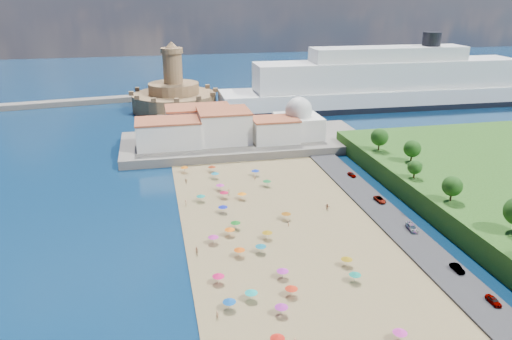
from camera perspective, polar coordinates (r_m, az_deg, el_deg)
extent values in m
plane|color=#071938|center=(118.47, 0.65, -7.85)|extent=(700.00, 700.00, 0.00)
cube|color=#59544C|center=(186.20, -1.29, 3.21)|extent=(90.00, 36.00, 3.00)
cube|color=#59544C|center=(217.26, -8.79, 5.36)|extent=(18.00, 70.00, 2.40)
cube|color=silver|center=(177.75, -9.98, 4.10)|extent=(22.00, 14.00, 9.00)
cube|color=silver|center=(181.10, -3.69, 4.99)|extent=(18.00, 16.00, 11.00)
cube|color=silver|center=(181.12, 2.17, 4.53)|extent=(16.00, 12.00, 8.00)
cube|color=silver|center=(191.84, -6.60, 5.60)|extent=(24.00, 14.00, 10.00)
cube|color=silver|center=(187.45, 4.85, 5.01)|extent=(16.00, 16.00, 8.00)
sphere|color=silver|center=(185.99, 4.90, 6.79)|extent=(10.00, 10.00, 10.00)
cylinder|color=silver|center=(185.16, 4.94, 7.94)|extent=(1.20, 1.20, 1.60)
cylinder|color=#9F764F|center=(245.79, -9.29, 7.71)|extent=(40.00, 40.00, 8.00)
cylinder|color=#9F764F|center=(244.51, -9.38, 9.20)|extent=(24.00, 24.00, 5.00)
cylinder|color=#9F764F|center=(242.94, -9.50, 11.40)|extent=(9.00, 9.00, 14.00)
cylinder|color=#9F764F|center=(241.88, -9.62, 13.32)|extent=(10.40, 10.40, 2.40)
cone|color=#9F764F|center=(241.59, -9.66, 13.95)|extent=(6.00, 6.00, 3.00)
cube|color=black|center=(257.08, 14.44, 7.27)|extent=(163.74, 26.63, 2.63)
cube|color=white|center=(256.35, 14.51, 8.05)|extent=(162.73, 26.21, 9.74)
cube|color=white|center=(254.35, 14.73, 10.55)|extent=(130.19, 21.40, 12.99)
cube|color=white|center=(253.03, 14.93, 12.72)|extent=(76.00, 16.27, 6.50)
cylinder|color=black|center=(262.51, 19.45, 13.94)|extent=(8.66, 8.66, 6.50)
cylinder|color=gray|center=(102.93, 3.05, -11.75)|extent=(0.07, 0.07, 2.00)
cone|color=#A924A1|center=(102.46, 3.06, -11.32)|extent=(2.50, 2.50, 0.60)
cylinder|color=gray|center=(117.41, 1.29, -7.44)|extent=(0.07, 0.07, 2.00)
cone|color=#99700D|center=(116.99, 1.30, -7.05)|extent=(2.50, 2.50, 0.60)
cylinder|color=gray|center=(108.48, 10.31, -10.28)|extent=(0.07, 0.07, 2.00)
cone|color=#8E6D0C|center=(108.03, 10.34, -9.87)|extent=(2.50, 2.50, 0.60)
cylinder|color=gray|center=(144.76, -4.12, -1.99)|extent=(0.07, 0.07, 2.00)
cone|color=#B62799|center=(144.43, -4.13, -1.66)|extent=(2.50, 2.50, 0.60)
cone|color=red|center=(85.55, 2.47, -18.50)|extent=(2.50, 2.50, 0.60)
cylinder|color=gray|center=(137.79, -6.33, -3.24)|extent=(0.07, 0.07, 2.00)
cone|color=#0D7A6E|center=(137.44, -6.34, -2.89)|extent=(2.50, 2.50, 0.60)
cylinder|color=gray|center=(94.18, -3.06, -15.11)|extent=(0.07, 0.07, 2.00)
cone|color=#0B4898|center=(93.67, -3.07, -14.66)|extent=(2.50, 2.50, 0.60)
cylinder|color=gray|center=(110.28, -1.90, -9.40)|extent=(0.07, 0.07, 2.00)
cone|color=#DB4F09|center=(109.84, -1.91, -8.99)|extent=(2.50, 2.50, 0.60)
cylinder|color=gray|center=(115.83, -4.90, -7.92)|extent=(0.07, 0.07, 2.00)
cone|color=#B92790|center=(115.42, -4.91, -7.53)|extent=(2.50, 2.50, 0.60)
cylinder|color=gray|center=(155.69, -0.08, -0.32)|extent=(0.07, 0.07, 2.00)
cone|color=#0D2BAF|center=(155.37, -0.08, -0.01)|extent=(2.50, 2.50, 0.60)
cylinder|color=gray|center=(90.35, 16.09, -17.73)|extent=(0.07, 0.07, 2.00)
cone|color=#C2299A|center=(89.81, 16.15, -17.27)|extent=(2.50, 2.50, 0.60)
cylinder|color=gray|center=(138.50, -1.61, -2.99)|extent=(0.07, 0.07, 2.00)
cone|color=orange|center=(138.15, -1.61, -2.65)|extent=(2.50, 2.50, 0.60)
cylinder|color=gray|center=(153.89, -4.70, -0.64)|extent=(0.07, 0.07, 2.00)
cone|color=#107696|center=(153.57, -4.71, -0.32)|extent=(2.50, 2.50, 0.60)
cylinder|color=gray|center=(159.68, -5.06, 0.13)|extent=(0.07, 0.07, 2.00)
cone|color=maroon|center=(159.38, -5.07, 0.44)|extent=(2.50, 2.50, 0.60)
cylinder|color=gray|center=(101.43, -4.31, -12.31)|extent=(0.07, 0.07, 2.00)
cone|color=#CD104F|center=(100.95, -4.32, -11.88)|extent=(2.50, 2.50, 0.60)
cylinder|color=gray|center=(160.14, -8.17, 0.06)|extent=(0.07, 0.07, 2.00)
cone|color=#D05E09|center=(159.83, -8.19, 0.36)|extent=(2.50, 2.50, 0.60)
cylinder|color=gray|center=(103.51, 11.23, -11.95)|extent=(0.07, 0.07, 2.00)
cone|color=#0D7863|center=(103.04, 11.26, -11.53)|extent=(2.50, 2.50, 0.60)
cylinder|color=gray|center=(147.41, 1.25, -1.52)|extent=(0.07, 0.07, 2.00)
cone|color=#136B2E|center=(147.08, 1.25, -1.20)|extent=(2.50, 2.50, 0.60)
cylinder|color=gray|center=(97.75, 4.06, -13.68)|extent=(0.07, 0.07, 2.00)
cone|color=red|center=(97.25, 4.07, -13.24)|extent=(2.50, 2.50, 0.60)
cylinder|color=gray|center=(92.87, 2.91, -15.68)|extent=(0.07, 0.07, 2.00)
cone|color=#A12297|center=(92.34, 2.92, -15.23)|extent=(2.50, 2.50, 0.60)
cylinder|color=gray|center=(111.60, 0.55, -9.00)|extent=(0.07, 0.07, 2.00)
cone|color=#0E6681|center=(111.17, 0.55, -8.59)|extent=(2.50, 2.50, 0.60)
cylinder|color=gray|center=(130.65, -3.80, -4.50)|extent=(0.07, 0.07, 2.00)
cone|color=#0C17A0|center=(130.28, -3.81, -4.14)|extent=(2.50, 2.50, 0.60)
cylinder|color=gray|center=(118.93, -3.02, -7.09)|extent=(0.07, 0.07, 2.00)
cone|color=orange|center=(118.52, -3.03, -6.70)|extent=(2.50, 2.50, 0.60)
cylinder|color=gray|center=(126.84, 3.46, -5.28)|extent=(0.07, 0.07, 2.00)
cone|color=#8A4C0C|center=(126.46, 3.47, -4.91)|extent=(2.50, 2.50, 0.60)
cylinder|color=gray|center=(122.11, -2.35, -6.31)|extent=(0.07, 0.07, 2.00)
cone|color=#126A1A|center=(121.71, -2.36, -5.93)|extent=(2.50, 2.50, 0.60)
cylinder|color=gray|center=(139.54, -3.66, -2.84)|extent=(0.07, 0.07, 2.00)
cone|color=#AB0D31|center=(139.19, -3.67, -2.50)|extent=(2.50, 2.50, 0.60)
cylinder|color=gray|center=(96.40, -0.55, -14.16)|extent=(0.07, 0.07, 2.00)
cone|color=#119E95|center=(95.90, -0.55, -13.71)|extent=(2.50, 2.50, 0.60)
imported|color=tan|center=(152.21, -0.15, -0.89)|extent=(1.18, 1.03, 1.58)
imported|color=tan|center=(141.66, -3.12, -2.52)|extent=(1.02, 0.90, 1.77)
imported|color=tan|center=(92.26, -4.44, -16.14)|extent=(0.70, 0.66, 1.61)
imported|color=tan|center=(135.88, -8.03, -3.74)|extent=(1.00, 1.22, 1.64)
imported|color=tan|center=(133.38, 8.15, -4.18)|extent=(1.70, 1.41, 1.83)
imported|color=tan|center=(111.73, -6.80, -9.15)|extent=(1.15, 1.17, 1.90)
imported|color=tan|center=(151.07, -8.01, -1.24)|extent=(1.04, 0.91, 1.69)
imported|color=tan|center=(123.53, 3.73, -6.12)|extent=(0.39, 0.58, 1.58)
imported|color=gray|center=(156.93, 10.90, -0.51)|extent=(1.96, 3.68, 1.19)
imported|color=gray|center=(104.64, 25.51, -13.30)|extent=(1.49, 3.63, 1.23)
imported|color=gray|center=(126.25, 17.38, -6.30)|extent=(2.31, 4.75, 1.33)
imported|color=gray|center=(112.37, 22.02, -10.36)|extent=(1.40, 3.84, 1.26)
imported|color=gray|center=(140.25, 13.98, -3.28)|extent=(2.30, 4.53, 1.23)
cylinder|color=#382314|center=(132.11, 21.38, -2.73)|extent=(0.50, 0.50, 2.79)
sphere|color=#14380F|center=(131.21, 21.52, -1.72)|extent=(5.03, 5.03, 5.03)
cylinder|color=#382314|center=(144.75, 17.61, -0.43)|extent=(0.50, 0.50, 2.21)
sphere|color=#14380F|center=(144.10, 17.69, 0.31)|extent=(3.98, 3.98, 3.98)
cylinder|color=#382314|center=(158.15, 17.33, 1.45)|extent=(0.50, 0.50, 2.91)
sphere|color=#14380F|center=(157.37, 17.43, 2.35)|extent=(5.24, 5.24, 5.24)
cylinder|color=#382314|center=(166.48, 13.86, 2.75)|extent=(0.50, 0.50, 3.16)
sphere|color=#14380F|center=(165.69, 13.94, 3.69)|extent=(5.68, 5.68, 5.68)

